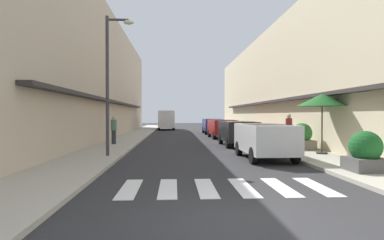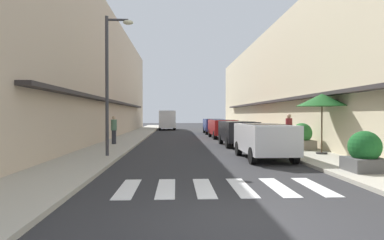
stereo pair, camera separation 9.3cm
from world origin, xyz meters
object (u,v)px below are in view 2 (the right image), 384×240
object	(u,v)px
delivery_van	(167,118)
pedestrian_walking_near	(114,129)
parked_car_far	(222,127)
pedestrian_walking_far	(289,130)
planter_midblock	(302,137)
parked_car_near	(264,137)
parked_car_distant	(213,124)
street_lamp	(111,72)
cafe_umbrella	(322,100)
planter_corner	(365,153)
parked_car_mid	(238,130)

from	to	relation	value
delivery_van	pedestrian_walking_near	size ratio (longest dim) A/B	3.28
parked_car_far	pedestrian_walking_far	xyz separation A→B (m)	(2.30, -8.68, 0.14)
parked_car_far	planter_midblock	distance (m)	9.89
parked_car_near	planter_midblock	world-z (taller)	parked_car_near
pedestrian_walking_near	parked_car_distant	bearing A→B (deg)	-42.57
pedestrian_walking_far	parked_car_distant	bearing A→B (deg)	18.19
street_lamp	pedestrian_walking_far	size ratio (longest dim) A/B	3.30
cafe_umbrella	pedestrian_walking_far	xyz separation A→B (m)	(-0.50, 2.76, -1.42)
parked_car_far	planter_corner	xyz separation A→B (m)	(2.12, -15.83, -0.23)
parked_car_distant	planter_corner	bearing A→B (deg)	-84.46
parked_car_far	planter_midblock	bearing A→B (deg)	-74.41
parked_car_distant	street_lamp	xyz separation A→B (m)	(-6.38, -17.64, 2.75)
parked_car_mid	planter_corner	distance (m)	9.62
planter_corner	pedestrian_walking_far	xyz separation A→B (m)	(0.18, 7.15, 0.37)
parked_car_near	planter_corner	size ratio (longest dim) A/B	3.23
parked_car_mid	planter_corner	bearing A→B (deg)	-77.26
parked_car_far	pedestrian_walking_far	distance (m)	8.98
planter_corner	parked_car_far	bearing A→B (deg)	97.63
planter_midblock	cafe_umbrella	bearing A→B (deg)	-85.80
parked_car_near	pedestrian_walking_far	distance (m)	4.22
parked_car_far	pedestrian_walking_far	bearing A→B (deg)	-75.18
parked_car_mid	planter_corner	world-z (taller)	parked_car_mid
parked_car_mid	parked_car_near	bearing A→B (deg)	-90.00
parked_car_near	delivery_van	size ratio (longest dim) A/B	0.73
parked_car_near	street_lamp	xyz separation A→B (m)	(-6.38, 0.62, 2.76)
parked_car_far	street_lamp	distance (m)	13.52
street_lamp	planter_corner	world-z (taller)	street_lamp
street_lamp	planter_midblock	size ratio (longest dim) A/B	4.47
parked_car_mid	parked_car_far	world-z (taller)	same
delivery_van	street_lamp	xyz separation A→B (m)	(-1.60, -26.60, 2.27)
parked_car_mid	parked_car_distant	bearing A→B (deg)	90.00
planter_corner	cafe_umbrella	bearing A→B (deg)	81.23
parked_car_near	pedestrian_walking_far	world-z (taller)	pedestrian_walking_far
parked_car_near	parked_car_far	xyz separation A→B (m)	(0.00, 12.22, 0.00)
parked_car_mid	parked_car_distant	xyz separation A→B (m)	(0.00, 12.49, 0.00)
planter_midblock	pedestrian_walking_far	world-z (taller)	pedestrian_walking_far
planter_corner	pedestrian_walking_near	bearing A→B (deg)	134.10
cafe_umbrella	pedestrian_walking_far	bearing A→B (deg)	100.29
parked_car_mid	street_lamp	distance (m)	8.65
parked_car_far	pedestrian_walking_near	world-z (taller)	pedestrian_walking_near
planter_corner	parked_car_distant	bearing A→B (deg)	95.54
cafe_umbrella	pedestrian_walking_near	size ratio (longest dim) A/B	1.60
parked_car_mid	planter_midblock	distance (m)	4.07
parked_car_mid	delivery_van	bearing A→B (deg)	102.57
parked_car_distant	parked_car_mid	bearing A→B (deg)	-90.00
parked_car_distant	planter_corner	size ratio (longest dim) A/B	3.53
planter_midblock	pedestrian_walking_far	size ratio (longest dim) A/B	0.74
parked_car_near	pedestrian_walking_near	size ratio (longest dim) A/B	2.40
planter_midblock	pedestrian_walking_near	world-z (taller)	pedestrian_walking_near
pedestrian_walking_far	parked_car_far	bearing A→B (deg)	24.15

